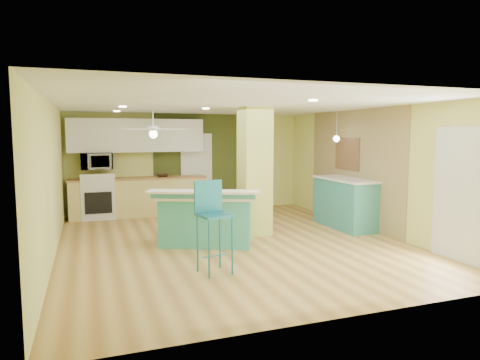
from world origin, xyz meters
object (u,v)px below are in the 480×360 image
at_px(bar_stool, 212,211).
at_px(fruit_bowl, 163,175).
at_px(side_counter, 345,203).
at_px(peninsula, 206,218).
at_px(canister, 206,190).

bearing_deg(bar_stool, fruit_bowl, 77.68).
relative_size(bar_stool, side_counter, 0.81).
xyz_separation_m(peninsula, bar_stool, (-0.33, -1.53, 0.41)).
bearing_deg(canister, peninsula, -101.79).
bearing_deg(bar_stool, side_counter, 17.26).
height_order(side_counter, canister, canister).
bearing_deg(fruit_bowl, canister, -84.74).
bearing_deg(peninsula, canister, 101.12).
xyz_separation_m(side_counter, fruit_bowl, (-3.43, 2.70, 0.45)).
xyz_separation_m(fruit_bowl, canister, (0.28, -3.00, -0.00)).
bearing_deg(side_counter, canister, -174.65).
bearing_deg(side_counter, fruit_bowl, 141.76).
height_order(peninsula, bar_stool, bar_stool).
relative_size(bar_stool, canister, 7.39).
height_order(bar_stool, side_counter, bar_stool).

